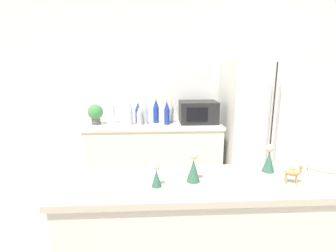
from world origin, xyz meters
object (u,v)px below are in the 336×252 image
(back_bottle_6, at_px, (167,113))
(back_bottle_0, at_px, (145,112))
(paper_towel_roll, at_px, (111,114))
(wise_man_figurine_blue, at_px, (269,160))
(back_bottle_1, at_px, (140,116))
(microwave, at_px, (198,112))
(refrigerator, at_px, (259,126))
(wise_man_figurine_crimson, at_px, (156,177))
(back_bottle_5, at_px, (138,113))
(camel_figurine, at_px, (293,172))
(potted_plant, at_px, (96,113))
(fruit_bowl, at_px, (326,168))
(wise_man_figurine_purple, at_px, (193,169))
(back_bottle_2, at_px, (171,112))
(back_bottle_4, at_px, (156,111))
(back_bottle_3, at_px, (130,113))

(back_bottle_6, bearing_deg, back_bottle_0, 170.36)
(paper_towel_roll, bearing_deg, wise_man_figurine_blue, -57.52)
(back_bottle_1, distance_m, back_bottle_6, 0.34)
(microwave, xyz_separation_m, back_bottle_6, (-0.41, -0.09, 0.01))
(refrigerator, height_order, wise_man_figurine_crimson, refrigerator)
(microwave, relative_size, wise_man_figurine_blue, 2.86)
(back_bottle_5, bearing_deg, camel_figurine, -66.34)
(potted_plant, distance_m, fruit_bowl, 2.58)
(back_bottle_1, relative_size, camel_figurine, 2.22)
(paper_towel_roll, distance_m, wise_man_figurine_purple, 2.17)
(wise_man_figurine_crimson, bearing_deg, back_bottle_1, 95.42)
(camel_figurine, bearing_deg, fruit_bowl, 24.10)
(back_bottle_5, relative_size, wise_man_figurine_purple, 1.59)
(wise_man_figurine_purple, bearing_deg, back_bottle_1, 101.42)
(camel_figurine, distance_m, wise_man_figurine_purple, 0.53)
(potted_plant, xyz_separation_m, back_bottle_0, (0.62, -0.01, 0.01))
(back_bottle_1, bearing_deg, camel_figurine, -65.20)
(potted_plant, distance_m, back_bottle_2, 0.96)
(wise_man_figurine_purple, bearing_deg, potted_plant, 115.49)
(microwave, distance_m, back_bottle_1, 0.76)
(paper_towel_roll, bearing_deg, back_bottle_2, 1.16)
(refrigerator, relative_size, wise_man_figurine_purple, 9.89)
(refrigerator, distance_m, back_bottle_2, 1.16)
(back_bottle_4, distance_m, fruit_bowl, 2.21)
(back_bottle_6, bearing_deg, wise_man_figurine_purple, -88.64)
(back_bottle_1, bearing_deg, paper_towel_roll, 162.31)
(camel_figurine, bearing_deg, back_bottle_0, 112.58)
(back_bottle_6, height_order, camel_figurine, back_bottle_6)
(fruit_bowl, xyz_separation_m, wise_man_figurine_blue, (-0.32, 0.05, 0.04))
(fruit_bowl, xyz_separation_m, camel_figurine, (-0.26, -0.12, 0.03))
(wise_man_figurine_purple, bearing_deg, back_bottle_3, 104.61)
(refrigerator, relative_size, potted_plant, 6.59)
(back_bottle_2, height_order, wise_man_figurine_crimson, back_bottle_2)
(back_bottle_2, relative_size, wise_man_figurine_blue, 1.76)
(wise_man_figurine_crimson, bearing_deg, back_bottle_6, 85.52)
(camel_figurine, bearing_deg, microwave, 94.30)
(back_bottle_0, xyz_separation_m, back_bottle_1, (-0.07, -0.05, -0.03))
(back_bottle_5, bearing_deg, back_bottle_6, -23.65)
(back_bottle_1, bearing_deg, back_bottle_3, 170.27)
(back_bottle_6, distance_m, wise_man_figurine_crimson, 1.98)
(back_bottle_1, height_order, back_bottle_5, back_bottle_5)
(refrigerator, distance_m, back_bottle_5, 1.58)
(back_bottle_6, height_order, fruit_bowl, back_bottle_6)
(microwave, relative_size, back_bottle_5, 1.77)
(microwave, bearing_deg, refrigerator, -6.94)
(refrigerator, xyz_separation_m, back_bottle_2, (-1.14, 0.13, 0.18))
(back_bottle_0, height_order, wise_man_figurine_blue, back_bottle_0)
(paper_towel_roll, bearing_deg, back_bottle_1, -17.69)
(back_bottle_1, height_order, fruit_bowl, back_bottle_1)
(back_bottle_2, height_order, camel_figurine, back_bottle_2)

